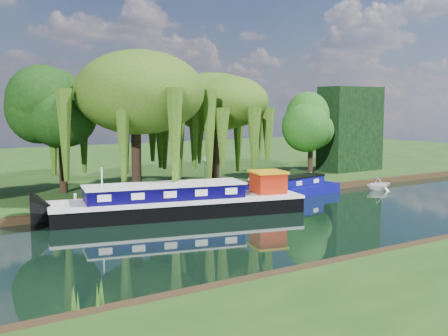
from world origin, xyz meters
TOP-DOWN VIEW (x-y plane):
  - ground at (0.00, 0.00)m, footprint 120.00×120.00m
  - far_bank at (0.00, 34.00)m, footprint 120.00×52.00m
  - dutch_barge at (-4.36, 5.42)m, footprint 15.93×7.01m
  - narrowboat at (4.71, 6.66)m, footprint 11.38×3.57m
  - white_cruiser at (13.75, 5.65)m, footprint 2.63×2.37m
  - willow_left at (-4.32, 11.98)m, footprint 8.07×8.07m
  - willow_right at (2.96, 13.02)m, footprint 6.59×6.59m
  - tree_far_mid at (-8.51, 15.43)m, footprint 5.07×5.07m
  - tree_far_right at (13.37, 13.36)m, footprint 3.90×3.90m
  - conifer_hedge at (19.00, 14.00)m, footprint 6.00×3.00m
  - lamppost at (0.50, 10.50)m, footprint 0.36×0.36m
  - mooring_posts at (-0.50, 8.40)m, footprint 19.16×0.16m

SIDE VIEW (x-z plane):
  - ground at x=0.00m, z-range 0.00..0.00m
  - white_cruiser at x=13.75m, z-range -0.61..0.61m
  - far_bank at x=0.00m, z-range 0.00..0.45m
  - narrowboat at x=4.71m, z-range -0.24..1.40m
  - dutch_barge at x=-4.36m, z-range -0.83..2.45m
  - mooring_posts at x=-0.50m, z-range 0.45..1.45m
  - lamppost at x=0.50m, z-range 1.14..3.70m
  - conifer_hedge at x=19.00m, z-range 0.45..8.45m
  - tree_far_right at x=13.37m, z-range 1.67..8.05m
  - tree_far_mid at x=-8.51m, z-range 2.02..10.32m
  - willow_right at x=2.96m, z-range 2.29..10.32m
  - willow_left at x=-4.32m, z-range 2.64..12.31m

